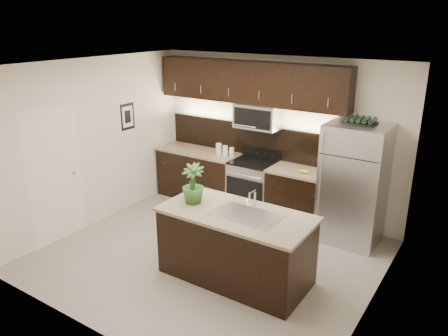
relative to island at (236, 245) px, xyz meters
The scene contains 12 objects.
ground 0.80m from the island, 157.13° to the left, with size 4.50×4.50×0.00m, color gray.
room_walls 1.43m from the island, 163.12° to the left, with size 4.52×4.02×2.71m.
counter_run 2.21m from the island, 118.51° to the left, with size 3.51×0.65×0.94m.
upper_fixtures 2.86m from the island, 116.22° to the left, with size 3.49×0.40×1.66m.
island is the anchor object (origin of this frame).
sink_faucet 0.51m from the island, ahead, with size 0.84×0.50×0.28m.
refrigerator 2.14m from the island, 64.29° to the left, with size 0.88×0.80×1.83m, color #B2B2B7.
wine_rack 2.52m from the island, 64.29° to the left, with size 0.45×0.28×0.11m.
plant 0.98m from the island, behind, with size 0.30×0.30×0.53m, color #2B5622.
canisters 2.48m from the island, 127.10° to the left, with size 0.31×0.17×0.22m.
french_press 2.06m from the island, 73.33° to the left, with size 0.11×0.11×0.32m.
bananas 1.93m from the island, 87.78° to the left, with size 0.17×0.13×0.05m, color gold.
Camera 1 is at (3.23, -4.53, 3.26)m, focal length 35.00 mm.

